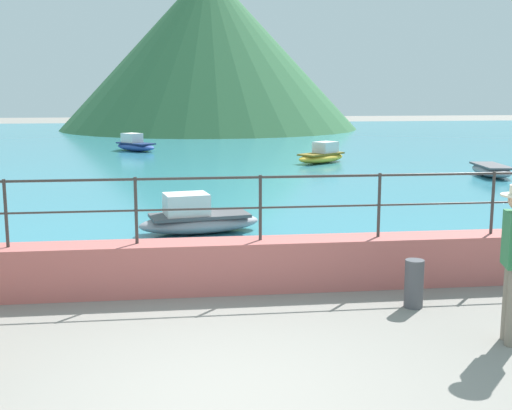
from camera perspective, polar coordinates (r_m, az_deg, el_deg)
ground_plane at (r=6.26m, az=-3.55°, el=-16.15°), size 120.00×120.00×0.00m
promenade_wall at (r=9.14m, az=-4.86°, el=-5.30°), size 20.00×0.56×0.70m
railing at (r=8.93m, az=-4.95°, el=0.72°), size 18.44×0.04×0.90m
lake_water at (r=31.57m, az=-6.56°, el=4.99°), size 64.00×44.32×0.06m
hill_main at (r=45.78m, az=-4.10°, el=13.21°), size 20.05×20.05×10.66m
bollard at (r=8.70m, az=13.44°, el=-6.60°), size 0.24×0.24×0.62m
boat_2 at (r=24.46m, az=5.70°, el=4.26°), size 2.36×2.14×0.76m
boat_3 at (r=21.83m, az=19.59°, el=2.86°), size 1.14×2.38×0.36m
boat_4 at (r=29.48m, az=-10.37°, el=5.12°), size 2.18×2.33×0.76m
boat_5 at (r=12.54m, az=-5.10°, el=-1.20°), size 2.43×1.31×0.76m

